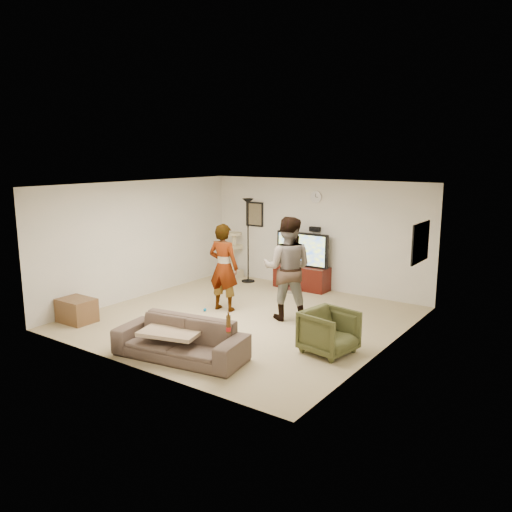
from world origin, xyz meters
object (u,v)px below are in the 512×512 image
Objects in this scene: tv at (302,249)px; floor_lamp at (248,241)px; person_right at (287,268)px; tv_stand at (302,277)px; beer_bottle at (228,324)px; sofa at (180,339)px; armchair at (329,332)px; person_left at (224,267)px; side_table at (77,310)px; cat_tree at (233,255)px.

floor_lamp is (-1.39, -0.17, 0.09)m from tv.
floor_lamp is 2.95m from person_right.
tv_stand is 0.99× the size of tv.
beer_bottle is (1.50, -4.60, 0.45)m from tv_stand.
floor_lamp is at bearing 104.15° from sofa.
armchair is at bearing 120.55° from person_right.
tv_stand is 3.89m from armchair.
tv_stand is at bearing 46.25° from armchair.
person_left is 6.92× the size of beer_bottle.
person_left is 2.84m from side_table.
tv is at bearing -89.46° from person_right.
armchair is (1.75, 1.48, 0.05)m from sofa.
tv_stand is at bearing 0.00° from tv.
tv reaches higher than sofa.
sofa is 3.10× the size of side_table.
sofa is (0.56, -4.60, 0.03)m from tv_stand.
cat_tree is 0.60× the size of person_right.
floor_lamp reaches higher than person_right.
armchair is 1.15× the size of side_table.
person_right is at bearing -176.71° from person_left.
beer_bottle is (3.44, -4.54, 0.14)m from cat_tree.
floor_lamp is (-1.39, -0.17, 0.74)m from tv_stand.
beer_bottle reaches higher than side_table.
person_left is at bearing -100.72° from tv.
tv_stand is 0.63× the size of sofa.
cat_tree reaches higher than tv_stand.
side_table is at bearing 167.20° from sofa.
tv_stand is 4.96m from side_table.
sofa is 1.03m from beer_bottle.
side_table is (-2.19, -4.45, -0.70)m from tv.
floor_lamp reaches higher than sofa.
person_right is 7.73× the size of beer_bottle.
tv is at bearing 0.00° from tv_stand.
floor_lamp is 0.99× the size of sofa.
floor_lamp is 0.70m from cat_tree.
tv is at bearing 46.25° from armchair.
armchair is (2.31, -3.12, -0.58)m from tv.
cat_tree is 5.19m from sofa.
person_right is 2.95× the size of side_table.
person_left is 0.90× the size of person_right.
floor_lamp is 1.73× the size of cat_tree.
cat_tree is at bearing 109.16° from sofa.
beer_bottle is at bearing 122.53° from person_left.
tv is 0.64× the size of sofa.
tv_stand is 1.96× the size of side_table.
beer_bottle is at bearing -9.67° from sofa.
person_right is at bearing -35.29° from cat_tree.
armchair reaches higher than side_table.
tv is 1.41m from floor_lamp.
person_left is 2.57m from sofa.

